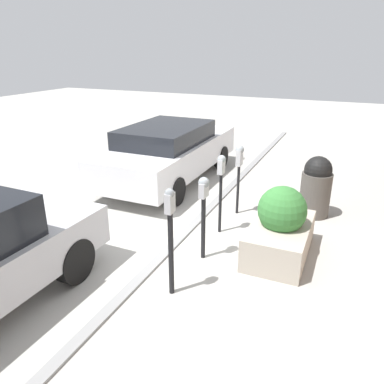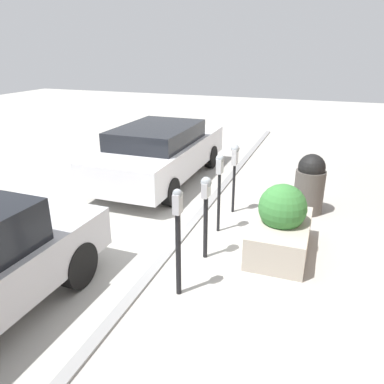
{
  "view_description": "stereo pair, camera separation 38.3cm",
  "coord_description": "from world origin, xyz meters",
  "views": [
    {
      "loc": [
        -5.3,
        -2.49,
        3.17
      ],
      "look_at": [
        0.0,
        -0.14,
        0.92
      ],
      "focal_mm": 35.0,
      "sensor_mm": 36.0,
      "label": 1
    },
    {
      "loc": [
        -5.45,
        -2.13,
        3.17
      ],
      "look_at": [
        0.0,
        -0.14,
        0.92
      ],
      "focal_mm": 35.0,
      "sensor_mm": 36.0,
      "label": 2
    }
  ],
  "objects": [
    {
      "name": "ground_plane",
      "position": [
        0.0,
        0.0,
        0.0
      ],
      "size": [
        40.0,
        40.0,
        0.0
      ],
      "primitive_type": "plane",
      "color": "#ADAAA3"
    },
    {
      "name": "curb_strip",
      "position": [
        0.0,
        0.08,
        0.02
      ],
      "size": [
        19.0,
        0.16,
        0.04
      ],
      "color": "gray",
      "rests_on": "ground_plane"
    },
    {
      "name": "parking_meter_nearest",
      "position": [
        -1.46,
        -0.48,
        0.97
      ],
      "size": [
        0.15,
        0.12,
        1.54
      ],
      "color": "black",
      "rests_on": "ground_plane"
    },
    {
      "name": "parking_meter_second",
      "position": [
        -0.43,
        -0.52,
        0.97
      ],
      "size": [
        0.2,
        0.17,
        1.37
      ],
      "color": "black",
      "rests_on": "ground_plane"
    },
    {
      "name": "parking_meter_middle",
      "position": [
        0.53,
        -0.46,
        1.07
      ],
      "size": [
        0.17,
        0.15,
        1.46
      ],
      "color": "black",
      "rests_on": "ground_plane"
    },
    {
      "name": "parking_meter_fourth",
      "position": [
        1.46,
        -0.5,
        1.08
      ],
      "size": [
        0.19,
        0.16,
        1.41
      ],
      "color": "black",
      "rests_on": "ground_plane"
    },
    {
      "name": "planter_box",
      "position": [
        0.16,
        -1.62,
        0.46
      ],
      "size": [
        1.57,
        0.9,
        1.17
      ],
      "color": "#B2A899",
      "rests_on": "ground_plane"
    },
    {
      "name": "parked_car_middle",
      "position": [
        2.75,
        1.7,
        0.75
      ],
      "size": [
        4.66,
        1.94,
        1.42
      ],
      "rotation": [
        0.0,
        0.0,
        -0.0
      ],
      "color": "silver",
      "rests_on": "ground_plane"
    },
    {
      "name": "trash_bin",
      "position": [
        1.99,
        -1.93,
        0.61
      ],
      "size": [
        0.59,
        0.59,
        1.22
      ],
      "color": "#514C47",
      "rests_on": "ground_plane"
    }
  ]
}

